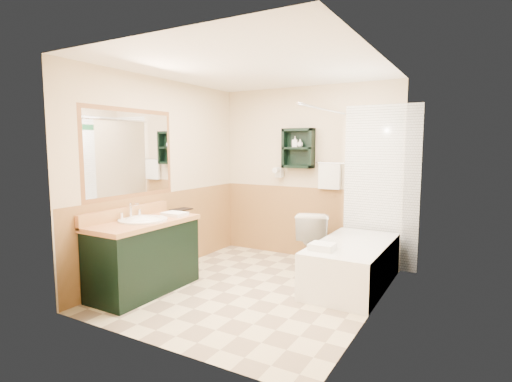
# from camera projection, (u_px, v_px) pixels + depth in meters

# --- Properties ---
(floor) EXTENTS (3.00, 3.00, 0.00)m
(floor) POSITION_uv_depth(u_px,v_px,m) (254.00, 288.00, 4.45)
(floor) COLOR beige
(floor) RESTS_ON ground
(back_wall) EXTENTS (2.60, 0.04, 2.40)m
(back_wall) POSITION_uv_depth(u_px,v_px,m) (308.00, 173.00, 5.63)
(back_wall) COLOR beige
(back_wall) RESTS_ON ground
(left_wall) EXTENTS (0.04, 3.00, 2.40)m
(left_wall) POSITION_uv_depth(u_px,v_px,m) (162.00, 177.00, 4.97)
(left_wall) COLOR beige
(left_wall) RESTS_ON ground
(right_wall) EXTENTS (0.04, 3.00, 2.40)m
(right_wall) POSITION_uv_depth(u_px,v_px,m) (378.00, 188.00, 3.66)
(right_wall) COLOR beige
(right_wall) RESTS_ON ground
(ceiling) EXTENTS (2.60, 3.00, 0.04)m
(ceiling) POSITION_uv_depth(u_px,v_px,m) (253.00, 66.00, 4.18)
(ceiling) COLOR white
(ceiling) RESTS_ON back_wall
(wainscot_left) EXTENTS (2.98, 2.98, 1.00)m
(wainscot_left) POSITION_uv_depth(u_px,v_px,m) (166.00, 232.00, 5.03)
(wainscot_left) COLOR #B17A48
(wainscot_left) RESTS_ON left_wall
(wainscot_back) EXTENTS (2.58, 2.58, 1.00)m
(wainscot_back) POSITION_uv_depth(u_px,v_px,m) (306.00, 222.00, 5.68)
(wainscot_back) COLOR #B17A48
(wainscot_back) RESTS_ON back_wall
(mirror_frame) EXTENTS (1.30, 1.30, 1.00)m
(mirror_frame) POSITION_uv_depth(u_px,v_px,m) (130.00, 153.00, 4.43)
(mirror_frame) COLOR brown
(mirror_frame) RESTS_ON left_wall
(mirror_glass) EXTENTS (1.20, 1.20, 0.90)m
(mirror_glass) POSITION_uv_depth(u_px,v_px,m) (130.00, 153.00, 4.43)
(mirror_glass) COLOR white
(mirror_glass) RESTS_ON left_wall
(tile_right) EXTENTS (1.50, 1.50, 2.10)m
(tile_right) POSITION_uv_depth(u_px,v_px,m) (389.00, 195.00, 4.35)
(tile_right) COLOR white
(tile_right) RESTS_ON right_wall
(tile_back) EXTENTS (0.95, 0.95, 2.10)m
(tile_back) POSITION_uv_depth(u_px,v_px,m) (381.00, 188.00, 5.10)
(tile_back) COLOR white
(tile_back) RESTS_ON back_wall
(tile_accent) EXTENTS (1.50, 1.50, 0.10)m
(tile_accent) POSITION_uv_depth(u_px,v_px,m) (392.00, 116.00, 4.26)
(tile_accent) COLOR #154926
(tile_accent) RESTS_ON right_wall
(wall_shelf) EXTENTS (0.45, 0.15, 0.55)m
(wall_shelf) POSITION_uv_depth(u_px,v_px,m) (298.00, 148.00, 5.54)
(wall_shelf) COLOR black
(wall_shelf) RESTS_ON back_wall
(hair_dryer) EXTENTS (0.10, 0.24, 0.18)m
(hair_dryer) POSITION_uv_depth(u_px,v_px,m) (279.00, 173.00, 5.75)
(hair_dryer) COLOR silver
(hair_dryer) RESTS_ON back_wall
(towel_bar) EXTENTS (0.40, 0.06, 0.40)m
(towel_bar) POSITION_uv_depth(u_px,v_px,m) (330.00, 163.00, 5.38)
(towel_bar) COLOR white
(towel_bar) RESTS_ON back_wall
(curtain_rod) EXTENTS (0.03, 1.60, 0.03)m
(curtain_rod) POSITION_uv_depth(u_px,v_px,m) (326.00, 110.00, 4.61)
(curtain_rod) COLOR silver
(curtain_rod) RESTS_ON back_wall
(shower_curtain) EXTENTS (1.05, 1.05, 1.70)m
(shower_curtain) POSITION_uv_depth(u_px,v_px,m) (329.00, 182.00, 4.86)
(shower_curtain) COLOR #C2AF93
(shower_curtain) RESTS_ON curtain_rod
(vanity) EXTENTS (0.59, 1.23, 0.78)m
(vanity) POSITION_uv_depth(u_px,v_px,m) (144.00, 256.00, 4.33)
(vanity) COLOR black
(vanity) RESTS_ON ground
(bathtub) EXTENTS (0.75, 1.50, 0.50)m
(bathtub) POSITION_uv_depth(u_px,v_px,m) (352.00, 264.00, 4.52)
(bathtub) COLOR white
(bathtub) RESTS_ON ground
(toilet) EXTENTS (0.61, 0.83, 0.73)m
(toilet) POSITION_uv_depth(u_px,v_px,m) (313.00, 239.00, 5.26)
(toilet) COLOR white
(toilet) RESTS_ON ground
(counter_towel) EXTENTS (0.26, 0.20, 0.04)m
(counter_towel) POSITION_uv_depth(u_px,v_px,m) (175.00, 214.00, 4.58)
(counter_towel) COLOR white
(counter_towel) RESTS_ON vanity
(vanity_book) EXTENTS (0.18, 0.04, 0.24)m
(vanity_book) POSITION_uv_depth(u_px,v_px,m) (176.00, 200.00, 4.98)
(vanity_book) COLOR black
(vanity_book) RESTS_ON vanity
(tub_towel) EXTENTS (0.25, 0.21, 0.07)m
(tub_towel) POSITION_uv_depth(u_px,v_px,m) (322.00, 247.00, 4.17)
(tub_towel) COLOR white
(tub_towel) RESTS_ON bathtub
(soap_bottle_a) EXTENTS (0.10, 0.16, 0.07)m
(soap_bottle_a) POSITION_uv_depth(u_px,v_px,m) (295.00, 145.00, 5.55)
(soap_bottle_a) COLOR white
(soap_bottle_a) RESTS_ON wall_shelf
(soap_bottle_b) EXTENTS (0.09, 0.11, 0.08)m
(soap_bottle_b) POSITION_uv_depth(u_px,v_px,m) (300.00, 144.00, 5.51)
(soap_bottle_b) COLOR white
(soap_bottle_b) RESTS_ON wall_shelf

